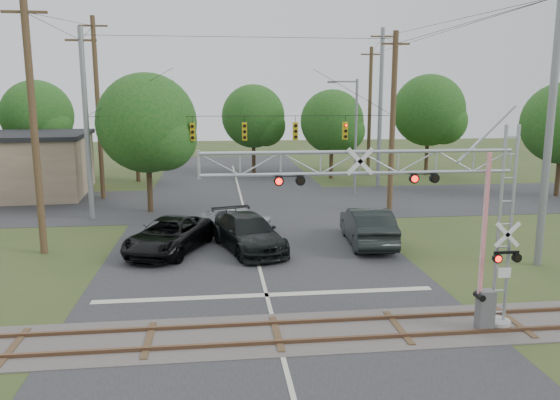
{
  "coord_description": "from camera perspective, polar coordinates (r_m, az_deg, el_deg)",
  "views": [
    {
      "loc": [
        -1.81,
        -14.15,
        7.47
      ],
      "look_at": [
        0.75,
        7.5,
        3.32
      ],
      "focal_mm": 35.0,
      "sensor_mm": 36.0,
      "label": 1
    }
  ],
  "objects": [
    {
      "name": "streetlight",
      "position": [
        41.82,
        7.7,
        7.14
      ],
      "size": [
        2.33,
        0.24,
        8.75
      ],
      "color": "gray",
      "rests_on": "ground"
    },
    {
      "name": "pickup_black",
      "position": [
        27.11,
        -11.52,
        -3.64
      ],
      "size": [
        4.62,
        6.52,
        1.65
      ],
      "primitive_type": "imported",
      "rotation": [
        0.0,
        0.0,
        -0.35
      ],
      "color": "black",
      "rests_on": "ground"
    },
    {
      "name": "road_main",
      "position": [
        25.35,
        -2.36,
        -6.36
      ],
      "size": [
        14.0,
        90.0,
        0.02
      ],
      "primitive_type": "cube",
      "color": "#292A2C",
      "rests_on": "ground"
    },
    {
      "name": "railroad_track",
      "position": [
        17.88,
        -0.33,
        -13.82
      ],
      "size": [
        90.0,
        3.2,
        0.17
      ],
      "color": "#433E3A",
      "rests_on": "ground"
    },
    {
      "name": "suv_dark",
      "position": [
        28.29,
        9.13,
        -2.68
      ],
      "size": [
        2.46,
        5.94,
        1.91
      ],
      "primitive_type": "imported",
      "rotation": [
        0.0,
        0.0,
        3.07
      ],
      "color": "black",
      "rests_on": "ground"
    },
    {
      "name": "utility_poles",
      "position": [
        37.63,
        1.12,
        9.04
      ],
      "size": [
        25.06,
        29.58,
        13.05
      ],
      "color": "#483021",
      "rests_on": "ground"
    },
    {
      "name": "road_cross",
      "position": [
        38.92,
        -3.95,
        -0.3
      ],
      "size": [
        90.0,
        12.0,
        0.02
      ],
      "primitive_type": "cube",
      "color": "#292A2C",
      "rests_on": "ground"
    },
    {
      "name": "car_dark",
      "position": [
        26.92,
        -3.32,
        -3.45
      ],
      "size": [
        4.01,
        6.4,
        1.73
      ],
      "primitive_type": "imported",
      "rotation": [
        0.0,
        0.0,
        0.29
      ],
      "color": "black",
      "rests_on": "ground"
    },
    {
      "name": "sedan_silver",
      "position": [
        31.03,
        -4.54,
        -1.88
      ],
      "size": [
        4.34,
        2.61,
        1.38
      ],
      "primitive_type": "imported",
      "rotation": [
        0.0,
        0.0,
        1.32
      ],
      "color": "#989A9F",
      "rests_on": "ground"
    },
    {
      "name": "ground",
      "position": [
        16.11,
        0.5,
        -16.87
      ],
      "size": [
        160.0,
        160.0,
        0.0
      ],
      "primitive_type": "plane",
      "color": "#344620",
      "rests_on": "ground"
    },
    {
      "name": "traffic_signal_span",
      "position": [
        34.31,
        -2.16,
        7.78
      ],
      "size": [
        19.34,
        0.36,
        11.5
      ],
      "color": "gray",
      "rests_on": "ground"
    },
    {
      "name": "crossing_gantry",
      "position": [
        17.27,
        14.16,
        -0.78
      ],
      "size": [
        10.04,
        0.85,
        6.63
      ],
      "color": "#989792",
      "rests_on": "ground"
    },
    {
      "name": "treeline",
      "position": [
        47.02,
        -3.27,
        8.44
      ],
      "size": [
        53.67,
        23.76,
        9.56
      ],
      "color": "#3B2C1A",
      "rests_on": "ground"
    }
  ]
}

